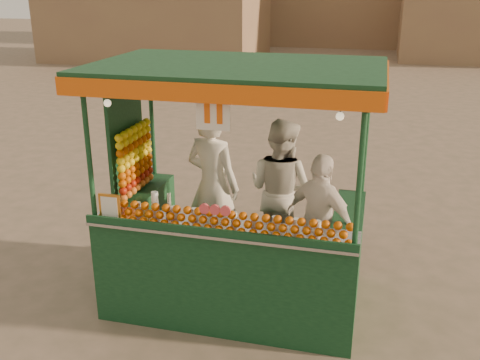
% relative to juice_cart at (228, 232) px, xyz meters
% --- Properties ---
extents(ground, '(90.00, 90.00, 0.00)m').
position_rel_juice_cart_xyz_m(ground, '(-0.17, 0.31, -0.92)').
color(ground, brown).
rests_on(ground, ground).
extents(juice_cart, '(3.13, 2.03, 2.84)m').
position_rel_juice_cart_xyz_m(juice_cart, '(0.00, 0.00, 0.00)').
color(juice_cart, '#0D321A').
rests_on(juice_cart, ground).
extents(vendor_left, '(0.82, 0.66, 1.96)m').
position_rel_juice_cart_xyz_m(vendor_left, '(-0.31, 0.44, 0.39)').
color(vendor_left, white).
rests_on(vendor_left, ground).
extents(vendor_middle, '(1.07, 0.97, 1.80)m').
position_rel_juice_cart_xyz_m(vendor_middle, '(0.48, 0.71, 0.31)').
color(vendor_middle, beige).
rests_on(vendor_middle, ground).
extents(vendor_right, '(0.98, 0.80, 1.57)m').
position_rel_juice_cart_xyz_m(vendor_right, '(1.04, 0.15, 0.19)').
color(vendor_right, white).
rests_on(vendor_right, ground).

